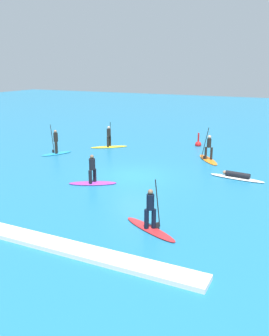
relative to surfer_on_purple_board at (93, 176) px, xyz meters
name	(u,v)px	position (x,y,z in m)	size (l,w,h in m)	color
ground_plane	(134,176)	(1.45, 2.43, -0.45)	(120.00, 120.00, 0.00)	#1E6B93
surfer_on_purple_board	(93,176)	(0.00, 0.00, 0.00)	(2.74, 1.95, 1.69)	purple
surfer_on_orange_board	(208,154)	(4.43, 8.18, 0.00)	(2.33, 2.92, 2.34)	orange
surfer_on_blue_board	(56,147)	(-6.40, 4.97, 0.07)	(1.73, 2.54, 2.23)	#1E8CD1
surfer_on_white_board	(237,176)	(7.15, 4.58, -0.30)	(3.31, 0.98, 0.42)	white
surfer_on_yellow_board	(109,142)	(-3.99, 8.75, 0.00)	(2.80, 2.46, 2.08)	yellow
surfer_on_red_board	(150,219)	(5.42, -4.14, 0.02)	(2.91, 1.82, 2.20)	red
marker_buoy	(198,144)	(2.40, 12.46, -0.26)	(0.51, 0.51, 1.22)	red
wave_crest	(26,237)	(1.45, -7.05, -0.36)	(14.43, 0.90, 0.18)	white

